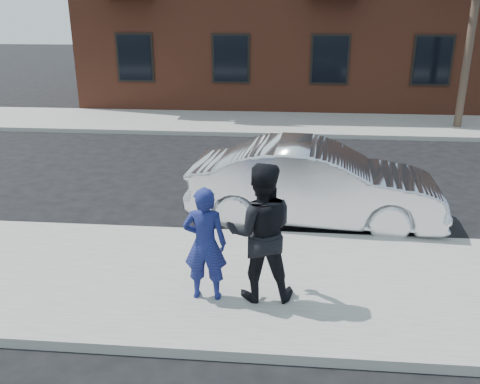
# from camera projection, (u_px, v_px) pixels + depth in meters

# --- Properties ---
(ground) EXTENTS (100.00, 100.00, 0.00)m
(ground) POSITION_uv_depth(u_px,v_px,m) (376.00, 286.00, 7.97)
(ground) COLOR black
(ground) RESTS_ON ground
(near_sidewalk) EXTENTS (50.00, 3.50, 0.15)m
(near_sidewalk) POSITION_uv_depth(u_px,v_px,m) (379.00, 290.00, 7.71)
(near_sidewalk) COLOR gray
(near_sidewalk) RESTS_ON ground
(near_curb) EXTENTS (50.00, 0.10, 0.15)m
(near_curb) POSITION_uv_depth(u_px,v_px,m) (363.00, 239.00, 9.40)
(near_curb) COLOR #999691
(near_curb) RESTS_ON ground
(far_sidewalk) EXTENTS (50.00, 3.50, 0.15)m
(far_sidewalk) POSITION_uv_depth(u_px,v_px,m) (327.00, 124.00, 18.46)
(far_sidewalk) COLOR gray
(far_sidewalk) RESTS_ON ground
(far_curb) EXTENTS (50.00, 0.10, 0.15)m
(far_curb) POSITION_uv_depth(u_px,v_px,m) (331.00, 136.00, 16.78)
(far_curb) COLOR #999691
(far_curb) RESTS_ON ground
(silver_sedan) EXTENTS (5.07, 2.10, 1.63)m
(silver_sedan) POSITION_uv_depth(u_px,v_px,m) (315.00, 184.00, 10.08)
(silver_sedan) COLOR silver
(silver_sedan) RESTS_ON ground
(man_hoodie) EXTENTS (0.62, 0.49, 1.70)m
(man_hoodie) POSITION_uv_depth(u_px,v_px,m) (205.00, 244.00, 7.13)
(man_hoodie) COLOR navy
(man_hoodie) RESTS_ON near_sidewalk
(man_peacoat) EXTENTS (1.06, 0.86, 2.03)m
(man_peacoat) POSITION_uv_depth(u_px,v_px,m) (261.00, 232.00, 7.10)
(man_peacoat) COLOR black
(man_peacoat) RESTS_ON near_sidewalk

